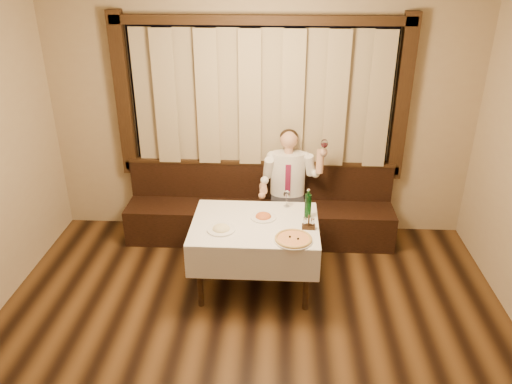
# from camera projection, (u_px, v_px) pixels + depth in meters

# --- Properties ---
(room) EXTENTS (5.01, 6.01, 2.81)m
(room) POSITION_uv_depth(u_px,v_px,m) (250.00, 186.00, 4.02)
(room) COLOR black
(room) RESTS_ON ground
(banquette) EXTENTS (3.20, 0.61, 0.94)m
(banquette) POSITION_uv_depth(u_px,v_px,m) (260.00, 214.00, 6.11)
(banquette) COLOR black
(banquette) RESTS_ON ground
(dining_table) EXTENTS (1.27, 0.97, 0.76)m
(dining_table) POSITION_uv_depth(u_px,v_px,m) (255.00, 232.00, 5.04)
(dining_table) COLOR black
(dining_table) RESTS_ON ground
(pizza) EXTENTS (0.37, 0.37, 0.04)m
(pizza) POSITION_uv_depth(u_px,v_px,m) (293.00, 239.00, 4.67)
(pizza) COLOR white
(pizza) RESTS_ON dining_table
(pasta_red) EXTENTS (0.26, 0.26, 0.09)m
(pasta_red) POSITION_uv_depth(u_px,v_px,m) (263.00, 215.00, 5.07)
(pasta_red) COLOR white
(pasta_red) RESTS_ON dining_table
(pasta_cream) EXTENTS (0.28, 0.28, 0.09)m
(pasta_cream) POSITION_uv_depth(u_px,v_px,m) (221.00, 227.00, 4.84)
(pasta_cream) COLOR white
(pasta_cream) RESTS_ON dining_table
(green_bottle) EXTENTS (0.07, 0.07, 0.31)m
(green_bottle) POSITION_uv_depth(u_px,v_px,m) (308.00, 205.00, 5.05)
(green_bottle) COLOR #0E4214
(green_bottle) RESTS_ON dining_table
(table_wine_glass) EXTENTS (0.07, 0.07, 0.19)m
(table_wine_glass) POSITION_uv_depth(u_px,v_px,m) (287.00, 195.00, 5.25)
(table_wine_glass) COLOR white
(table_wine_glass) RESTS_ON dining_table
(cruet_caddy) EXTENTS (0.13, 0.07, 0.14)m
(cruet_caddy) POSITION_uv_depth(u_px,v_px,m) (309.00, 224.00, 4.86)
(cruet_caddy) COLOR black
(cruet_caddy) RESTS_ON dining_table
(seated_man) EXTENTS (0.76, 0.57, 1.39)m
(seated_man) POSITION_uv_depth(u_px,v_px,m) (288.00, 180.00, 5.80)
(seated_man) COLOR black
(seated_man) RESTS_ON ground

